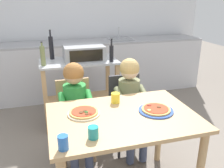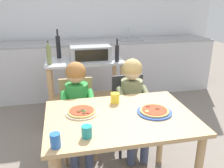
{
  "view_description": "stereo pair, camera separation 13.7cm",
  "coord_description": "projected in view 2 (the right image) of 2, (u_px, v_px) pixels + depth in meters",
  "views": [
    {
      "loc": [
        -0.54,
        -1.55,
        1.61
      ],
      "look_at": [
        0.0,
        0.3,
        0.91
      ],
      "focal_mm": 38.43,
      "sensor_mm": 36.0,
      "label": 1
    },
    {
      "loc": [
        -0.41,
        -1.58,
        1.61
      ],
      "look_at": [
        0.0,
        0.3,
        0.91
      ],
      "focal_mm": 38.43,
      "sensor_mm": 36.0,
      "label": 2
    }
  ],
  "objects": [
    {
      "name": "kitchen_island_cart",
      "position": [
        85.0,
        81.0,
        3.15
      ],
      "size": [
        0.97,
        0.54,
        0.85
      ],
      "color": "#B7BABF",
      "rests_on": "ground"
    },
    {
      "name": "pizza_plate_cream",
      "position": [
        82.0,
        112.0,
        1.86
      ],
      "size": [
        0.25,
        0.25,
        0.03
      ],
      "color": "beige",
      "rests_on": "dining_table"
    },
    {
      "name": "toaster_oven",
      "position": [
        90.0,
        52.0,
        3.05
      ],
      "size": [
        0.5,
        0.4,
        0.18
      ],
      "color": "#999BA0",
      "rests_on": "kitchen_island_cart"
    },
    {
      "name": "child_in_green_shirt",
      "position": [
        78.0,
        100.0,
        2.32
      ],
      "size": [
        0.32,
        0.42,
        1.01
      ],
      "color": "#424C6B",
      "rests_on": "ground"
    },
    {
      "name": "drinking_cup_teal",
      "position": [
        87.0,
        132.0,
        1.53
      ],
      "size": [
        0.07,
        0.07,
        0.08
      ],
      "primitive_type": "cylinder",
      "color": "teal",
      "rests_on": "dining_table"
    },
    {
      "name": "child_in_olive_shirt",
      "position": [
        133.0,
        96.0,
        2.42
      ],
      "size": [
        0.32,
        0.42,
        1.02
      ],
      "color": "#424C6B",
      "rests_on": "ground"
    },
    {
      "name": "dining_chair_left",
      "position": [
        78.0,
        112.0,
        2.49
      ],
      "size": [
        0.36,
        0.36,
        0.81
      ],
      "color": "tan",
      "rests_on": "ground"
    },
    {
      "name": "bottle_clear_vinegar",
      "position": [
        58.0,
        47.0,
        3.08
      ],
      "size": [
        0.06,
        0.06,
        0.37
      ],
      "color": "black",
      "rests_on": "kitchen_island_cart"
    },
    {
      "name": "dining_table",
      "position": [
        120.0,
        130.0,
        1.87
      ],
      "size": [
        1.13,
        0.78,
        0.76
      ],
      "color": "tan",
      "rests_on": "ground"
    },
    {
      "name": "drinking_cup_yellow",
      "position": [
        115.0,
        98.0,
        2.04
      ],
      "size": [
        0.08,
        0.08,
        0.09
      ],
      "primitive_type": "cylinder",
      "color": "yellow",
      "rests_on": "dining_table"
    },
    {
      "name": "back_wall_tiled",
      "position": [
        82.0,
        13.0,
        4.19
      ],
      "size": [
        4.85,
        0.14,
        2.7
      ],
      "color": "silver",
      "rests_on": "ground"
    },
    {
      "name": "bottle_brown_beer",
      "position": [
        49.0,
        55.0,
        2.81
      ],
      "size": [
        0.06,
        0.06,
        0.28
      ],
      "color": "olive",
      "rests_on": "kitchen_island_cart"
    },
    {
      "name": "kitchen_counter",
      "position": [
        87.0,
        68.0,
        4.12
      ],
      "size": [
        4.37,
        0.6,
        1.11
      ],
      "color": "silver",
      "rests_on": "ground"
    },
    {
      "name": "drinking_cup_blue",
      "position": [
        55.0,
        140.0,
        1.43
      ],
      "size": [
        0.06,
        0.06,
        0.09
      ],
      "primitive_type": "cylinder",
      "color": "blue",
      "rests_on": "dining_table"
    },
    {
      "name": "bottle_slim_sauce",
      "position": [
        117.0,
        53.0,
        2.94
      ],
      "size": [
        0.05,
        0.05,
        0.29
      ],
      "color": "black",
      "rests_on": "kitchen_island_cart"
    },
    {
      "name": "pizza_plate_blue_rimmed",
      "position": [
        154.0,
        111.0,
        1.87
      ],
      "size": [
        0.27,
        0.27,
        0.03
      ],
      "color": "#3356B7",
      "rests_on": "dining_table"
    },
    {
      "name": "ground_plane",
      "position": [
        99.0,
        129.0,
        3.09
      ],
      "size": [
        10.94,
        10.94,
        0.0
      ],
      "primitive_type": "plane",
      "color": "slate"
    },
    {
      "name": "dining_chair_right",
      "position": [
        129.0,
        108.0,
        2.59
      ],
      "size": [
        0.36,
        0.36,
        0.81
      ],
      "color": "#333338",
      "rests_on": "ground"
    }
  ]
}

